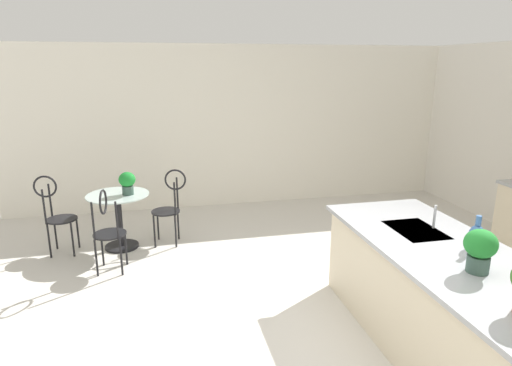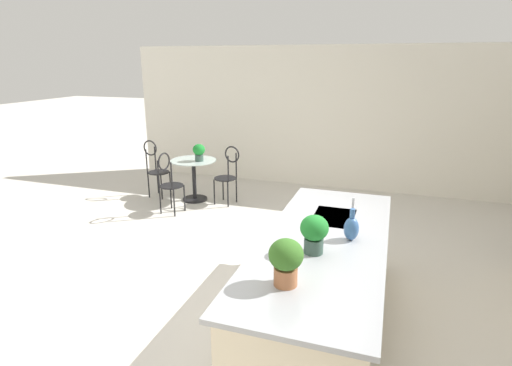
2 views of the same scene
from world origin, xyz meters
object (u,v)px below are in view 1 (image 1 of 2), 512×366
Objects in this scene: bistro_table at (119,216)px; chair_by_island at (108,227)px; potted_plant_on_table at (127,182)px; chair_near_window at (56,211)px; chair_toward_desk at (170,203)px; potted_plant_counter_near at (480,248)px; vase_on_counter at (476,237)px.

bistro_table is 0.77× the size of chair_by_island.
potted_plant_on_table is at bearing 75.72° from bistro_table.
chair_near_window and chair_toward_desk have the same top height.
bistro_table is 4.31m from potted_plant_counter_near.
vase_on_counter is at bearing 46.19° from bistro_table.
chair_near_window is 1.42m from chair_toward_desk.
bistro_table is at bearing 91.26° from chair_near_window.
chair_by_island is at bearing 43.97° from chair_near_window.
potted_plant_counter_near is at bearing -36.68° from vase_on_counter.
vase_on_counter is (-0.35, 0.26, -0.07)m from potted_plant_counter_near.
chair_near_window is 4.80m from potted_plant_counter_near.
chair_near_window reaches higher than potted_plant_on_table.
vase_on_counter is (2.89, 2.36, 0.46)m from chair_toward_desk.
potted_plant_on_table is at bearing 88.87° from chair_near_window.
potted_plant_counter_near is 1.12× the size of vase_on_counter.
potted_plant_counter_near is at bearing 40.35° from bistro_table.
chair_toward_desk is at bearing -147.03° from potted_plant_counter_near.
potted_plant_counter_near reaches higher than vase_on_counter.
chair_by_island reaches higher than bistro_table.
potted_plant_counter_near is 0.44m from vase_on_counter.
bistro_table is 2.68× the size of potted_plant_on_table.
chair_toward_desk is 3.62× the size of vase_on_counter.
chair_toward_desk is at bearing -140.73° from vase_on_counter.
potted_plant_counter_near reaches higher than chair_by_island.
chair_toward_desk is 3.22× the size of potted_plant_counter_near.
chair_toward_desk is (0.01, 0.66, 0.13)m from bistro_table.
potted_plant_counter_near is (3.24, 2.76, 0.66)m from bistro_table.
vase_on_counter reaches higher than chair_by_island.
vase_on_counter is (2.15, 3.08, 0.46)m from chair_by_island.
vase_on_counter is at bearing 55.06° from chair_by_island.
vase_on_counter is at bearing 45.22° from potted_plant_on_table.
potted_plant_on_table is at bearing -140.77° from potted_plant_counter_near.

